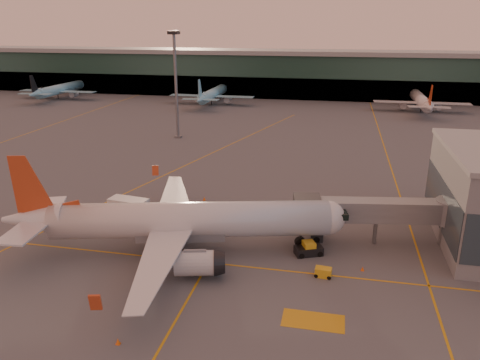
% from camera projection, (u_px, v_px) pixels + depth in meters
% --- Properties ---
extents(ground, '(600.00, 600.00, 0.00)m').
position_uv_depth(ground, '(154.00, 279.00, 52.36)').
color(ground, '#4C4F54').
rests_on(ground, ground).
extents(taxi_markings, '(100.12, 173.00, 0.01)m').
position_uv_depth(taxi_markings, '(203.00, 164.00, 95.05)').
color(taxi_markings, orange).
rests_on(taxi_markings, ground).
extents(terminal, '(400.00, 20.00, 17.60)m').
position_uv_depth(terminal, '(291.00, 74.00, 181.06)').
color(terminal, '#19382D').
rests_on(terminal, ground).
extents(mast_west_near, '(2.40, 2.40, 25.60)m').
position_uv_depth(mast_west_near, '(176.00, 77.00, 112.78)').
color(mast_west_near, slate).
rests_on(mast_west_near, ground).
extents(distant_aircraft_row, '(290.00, 34.00, 13.00)m').
position_uv_depth(distant_aircraft_row, '(224.00, 104.00, 165.92)').
color(distant_aircraft_row, '#7FBFD5').
rests_on(distant_aircraft_row, ground).
extents(main_airplane, '(41.54, 37.84, 12.70)m').
position_uv_depth(main_airplane, '(179.00, 221.00, 57.43)').
color(main_airplane, silver).
rests_on(main_airplane, ground).
extents(jet_bridge, '(22.28, 6.60, 6.16)m').
position_uv_depth(jet_bridge, '(388.00, 213.00, 59.60)').
color(jet_bridge, slate).
rests_on(jet_bridge, ground).
extents(catering_truck, '(5.68, 3.13, 4.20)m').
position_uv_depth(catering_truck, '(129.00, 211.00, 65.20)').
color(catering_truck, '#9F2216').
rests_on(catering_truck, ground).
extents(gpu_cart, '(1.96, 1.28, 1.09)m').
position_uv_depth(gpu_cart, '(323.00, 272.00, 52.77)').
color(gpu_cart, gold).
rests_on(gpu_cart, ground).
extents(pushback_tug, '(3.79, 2.98, 1.73)m').
position_uv_depth(pushback_tug, '(309.00, 249.00, 57.78)').
color(pushback_tug, black).
rests_on(pushback_tug, ground).
extents(cone_nose, '(0.39, 0.39, 0.50)m').
position_uv_depth(cone_nose, '(363.00, 269.00, 54.17)').
color(cone_nose, '#FF600D').
rests_on(cone_nose, ground).
extents(cone_tail, '(0.39, 0.39, 0.49)m').
position_uv_depth(cone_tail, '(53.00, 233.00, 63.32)').
color(cone_tail, '#FF600D').
rests_on(cone_tail, ground).
extents(cone_wing_right, '(0.45, 0.45, 0.57)m').
position_uv_depth(cone_wing_right, '(118.00, 341.00, 41.73)').
color(cone_wing_right, '#FF600D').
rests_on(cone_wing_right, ground).
extents(cone_wing_left, '(0.47, 0.47, 0.60)m').
position_uv_depth(cone_wing_left, '(204.00, 199.00, 75.72)').
color(cone_wing_left, '#FF600D').
rests_on(cone_wing_left, ground).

